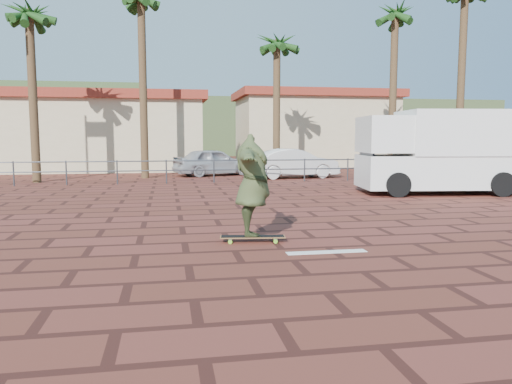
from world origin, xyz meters
TOP-DOWN VIEW (x-y plane):
  - ground at (0.00, 0.00)m, footprint 120.00×120.00m
  - paint_stripe at (0.70, -1.20)m, footprint 1.40×0.22m
  - guardrail at (0.00, 12.00)m, footprint 24.06×0.06m
  - palm_far_left at (-7.50, 13.50)m, footprint 2.40×2.40m
  - palm_left at (-3.00, 15.00)m, footprint 2.40×2.40m
  - palm_center at (3.50, 15.50)m, footprint 2.40×2.40m
  - palm_right at (9.00, 14.00)m, footprint 2.40×2.40m
  - building_west at (-6.00, 22.00)m, footprint 12.60×7.60m
  - building_east at (8.00, 24.00)m, footprint 10.60×6.60m
  - hill_front at (0.00, 50.00)m, footprint 70.00×18.00m
  - longboard at (-0.41, -0.19)m, footprint 1.24×0.42m
  - skateboarder at (-0.41, -0.19)m, footprint 0.94×2.40m
  - campervan at (7.43, 6.68)m, footprint 5.76×3.03m
  - car_silver at (0.35, 16.00)m, footprint 4.36×2.88m
  - car_white at (4.00, 13.89)m, footprint 4.38×2.01m
  - street_sign at (9.43, 11.90)m, footprint 0.43×0.19m

SIDE VIEW (x-z plane):
  - ground at x=0.00m, z-range 0.00..0.00m
  - paint_stripe at x=0.70m, z-range 0.00..0.01m
  - longboard at x=-0.41m, z-range 0.04..0.16m
  - guardrail at x=0.00m, z-range 0.18..1.18m
  - car_silver at x=0.35m, z-range 0.00..1.38m
  - car_white at x=4.00m, z-range 0.00..1.39m
  - skateboarder at x=-0.41m, z-range 0.12..2.02m
  - campervan at x=7.43m, z-range 0.07..2.93m
  - street_sign at x=9.43m, z-range 0.44..2.65m
  - building_west at x=-6.00m, z-range 0.03..4.53m
  - building_east at x=8.00m, z-range 0.04..5.04m
  - hill_front at x=0.00m, z-range 0.00..6.00m
  - palm_center at x=3.50m, z-range 2.49..10.24m
  - palm_far_left at x=-7.50m, z-range 2.71..10.96m
  - palm_right at x=9.00m, z-range 3.06..12.11m
  - palm_left at x=-3.00m, z-range 3.23..12.68m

